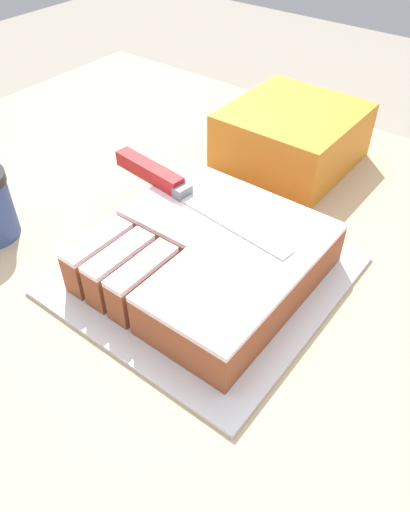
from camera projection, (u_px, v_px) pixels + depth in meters
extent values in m
cube|color=tan|center=(206.00, 464.00, 0.94)|extent=(1.40, 1.10, 0.91)
cube|color=silver|center=(205.00, 275.00, 0.65)|extent=(0.32, 0.33, 0.01)
cube|color=#994C2D|center=(229.00, 237.00, 0.66)|extent=(0.26, 0.16, 0.05)
cube|color=white|center=(230.00, 219.00, 0.64)|extent=(0.26, 0.16, 0.01)
cube|color=#994C2D|center=(205.00, 317.00, 0.56)|extent=(0.13, 0.11, 0.05)
cube|color=white|center=(205.00, 299.00, 0.54)|extent=(0.13, 0.11, 0.01)
cube|color=#994C2D|center=(100.00, 259.00, 0.63)|extent=(0.03, 0.10, 0.05)
cube|color=white|center=(96.00, 240.00, 0.61)|extent=(0.03, 0.10, 0.01)
cube|color=#994C2D|center=(121.00, 271.00, 0.62)|extent=(0.03, 0.10, 0.05)
cube|color=white|center=(118.00, 253.00, 0.59)|extent=(0.03, 0.10, 0.01)
cube|color=#994C2D|center=(144.00, 285.00, 0.60)|extent=(0.03, 0.10, 0.05)
cube|color=white|center=(142.00, 266.00, 0.58)|extent=(0.03, 0.10, 0.01)
cube|color=silver|center=(230.00, 222.00, 0.63)|extent=(0.19, 0.04, 0.00)
cube|color=slate|center=(182.00, 192.00, 0.67)|extent=(0.02, 0.03, 0.02)
cube|color=red|center=(149.00, 171.00, 0.70)|extent=(0.12, 0.04, 0.02)
cube|color=orange|center=(292.00, 137.00, 0.84)|extent=(0.20, 0.21, 0.10)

